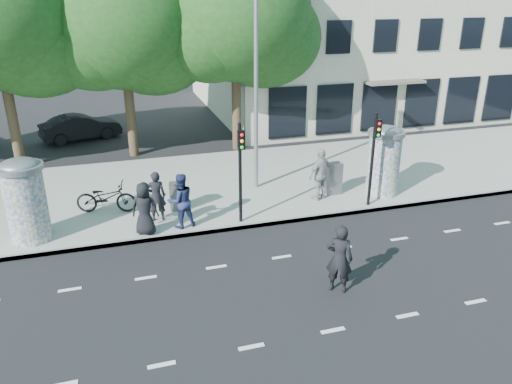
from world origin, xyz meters
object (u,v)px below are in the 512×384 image
object	(u,v)px
ad_column_left	(25,198)
street_lamp	(257,68)
ped_a	(144,209)
car_mid	(81,127)
traffic_pole_near	(241,163)
cabinet_right	(333,178)
ad_column_right	(384,159)
cabinet_left	(177,196)
traffic_pole_far	(374,150)
ped_e	(321,174)
man_road	(339,259)
ped_c	(181,201)
bicycle	(106,197)
ped_b	(156,196)

from	to	relation	value
ad_column_left	street_lamp	world-z (taller)	street_lamp
ped_a	car_mid	bearing A→B (deg)	-61.24
traffic_pole_near	cabinet_right	distance (m)	4.51
ad_column_left	ad_column_right	xyz separation A→B (m)	(12.40, 0.20, 0.00)
ped_a	cabinet_left	distance (m)	2.04
street_lamp	traffic_pole_far	bearing A→B (deg)	-39.88
traffic_pole_near	ped_a	world-z (taller)	traffic_pole_near
street_lamp	cabinet_left	size ratio (longest dim) A/B	7.85
ad_column_left	cabinet_right	bearing A→B (deg)	3.86
street_lamp	ped_a	distance (m)	6.52
traffic_pole_far	street_lamp	distance (m)	5.12
ped_e	cabinet_right	world-z (taller)	ped_e
man_road	car_mid	distance (m)	18.23
ped_a	ped_c	size ratio (longest dim) A/B	0.94
ped_c	bicycle	world-z (taller)	ped_c
cabinet_right	ped_a	bearing A→B (deg)	-171.62
cabinet_left	traffic_pole_far	bearing A→B (deg)	-3.08
ad_column_right	ped_b	size ratio (longest dim) A/B	1.52
car_mid	ad_column_right	bearing A→B (deg)	-152.54
ad_column_right	bicycle	distance (m)	10.20
street_lamp	man_road	size ratio (longest dim) A/B	4.19
ped_b	cabinet_left	distance (m)	1.08
street_lamp	cabinet_right	xyz separation A→B (m)	(2.61, -1.42, -4.04)
ped_c	man_road	world-z (taller)	ped_c
traffic_pole_far	car_mid	distance (m)	16.14
traffic_pole_far	ped_e	distance (m)	2.12
traffic_pole_far	ped_c	size ratio (longest dim) A/B	1.84
ped_a	ped_e	distance (m)	6.53
street_lamp	bicycle	distance (m)	7.04
street_lamp	cabinet_left	xyz separation A→B (m)	(-3.30, -1.20, -4.13)
ped_c	ped_e	world-z (taller)	ped_e
ped_e	bicycle	world-z (taller)	ped_e
man_road	cabinet_right	bearing A→B (deg)	-79.84
street_lamp	man_road	distance (m)	8.25
ped_a	cabinet_left	size ratio (longest dim) A/B	1.70
traffic_pole_near	ped_a	bearing A→B (deg)	178.96
car_mid	cabinet_right	bearing A→B (deg)	-156.20
traffic_pole_far	ped_e	size ratio (longest dim) A/B	1.73
cabinet_left	car_mid	world-z (taller)	car_mid
traffic_pole_far	cabinet_left	xyz separation A→B (m)	(-6.70, 1.64, -1.57)
ad_column_left	traffic_pole_far	bearing A→B (deg)	-3.55
ped_e	ad_column_left	bearing A→B (deg)	-20.62
ad_column_right	cabinet_left	distance (m)	7.78
cabinet_right	cabinet_left	bearing A→B (deg)	175.50
traffic_pole_far	ped_a	size ratio (longest dim) A/B	1.96
ad_column_right	cabinet_left	world-z (taller)	ad_column_right
traffic_pole_far	car_mid	bearing A→B (deg)	129.23
ad_column_right	car_mid	world-z (taller)	ad_column_right
cabinet_left	street_lamp	bearing A→B (deg)	30.71
street_lamp	ped_a	xyz separation A→B (m)	(-4.53, -2.78, -3.78)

